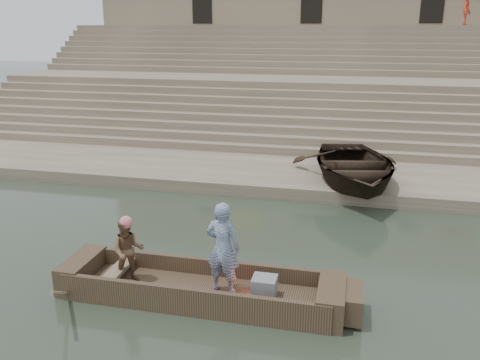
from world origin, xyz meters
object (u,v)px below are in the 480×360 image
(rowing_man, at_px, (128,251))
(beached_rowboat, at_px, (354,166))
(standing_man, at_px, (223,248))
(main_rowboat, at_px, (200,294))
(pedestrian, at_px, (468,8))
(television, at_px, (264,287))

(rowing_man, height_order, beached_rowboat, rowing_man)
(standing_man, bearing_deg, beached_rowboat, -100.76)
(standing_man, xyz_separation_m, rowing_man, (-1.95, -0.03, -0.25))
(main_rowboat, distance_m, rowing_man, 1.66)
(rowing_man, relative_size, pedestrian, 0.75)
(main_rowboat, relative_size, pedestrian, 2.82)
(main_rowboat, relative_size, beached_rowboat, 0.98)
(rowing_man, height_order, pedestrian, pedestrian)
(standing_man, xyz_separation_m, television, (0.80, -0.02, -0.72))
(beached_rowboat, relative_size, pedestrian, 2.87)
(main_rowboat, height_order, pedestrian, pedestrian)
(standing_man, relative_size, rowing_man, 1.38)
(standing_man, distance_m, beached_rowboat, 7.66)
(main_rowboat, relative_size, rowing_man, 3.76)
(beached_rowboat, bearing_deg, standing_man, -118.87)
(main_rowboat, bearing_deg, rowing_man, -179.49)
(rowing_man, xyz_separation_m, pedestrian, (9.76, 22.40, 5.20))
(rowing_man, distance_m, pedestrian, 24.98)
(standing_man, height_order, television, standing_man)
(standing_man, relative_size, beached_rowboat, 0.36)
(rowing_man, bearing_deg, television, -22.56)
(television, bearing_deg, standing_man, 178.92)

